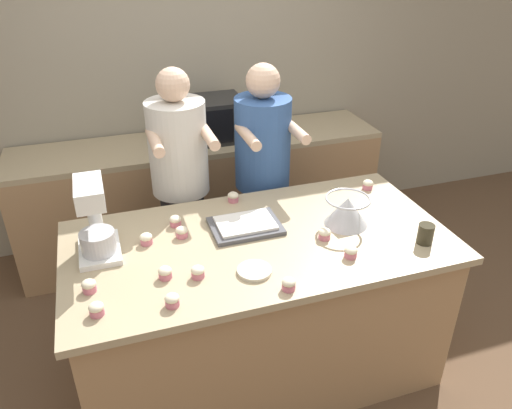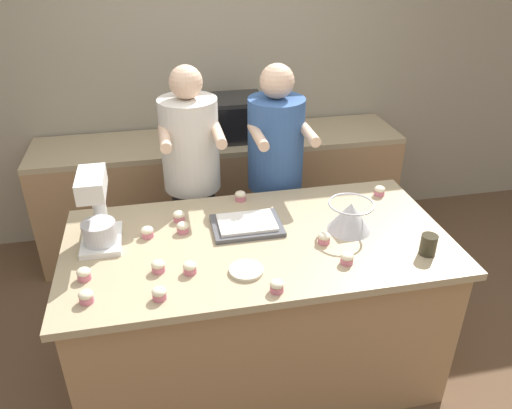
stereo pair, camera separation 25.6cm
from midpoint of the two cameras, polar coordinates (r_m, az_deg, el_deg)
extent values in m
plane|color=brown|center=(3.21, -2.10, -17.87)|extent=(16.00, 16.00, 0.00)
cube|color=gray|center=(4.05, -9.82, 14.51)|extent=(10.00, 0.06, 2.70)
cube|color=#A87F56|center=(2.90, -2.26, -11.97)|extent=(1.92, 0.96, 0.88)
cube|color=tan|center=(2.62, -2.45, -4.41)|extent=(2.00, 1.02, 0.04)
cube|color=#A87F56|center=(4.05, -7.92, 0.87)|extent=(2.80, 0.60, 0.89)
cube|color=tan|center=(3.85, -8.39, 6.97)|extent=(2.80, 0.60, 0.04)
cylinder|color=#232328|center=(3.44, -10.12, -4.96)|extent=(0.28, 0.28, 0.88)
cylinder|color=silver|center=(3.10, -11.29, 6.33)|extent=(0.36, 0.36, 0.58)
sphere|color=#DBB293|center=(2.97, -12.02, 13.23)|extent=(0.20, 0.20, 0.20)
cylinder|color=#DBB293|center=(2.88, -14.03, 6.95)|extent=(0.06, 0.34, 0.06)
cylinder|color=#DBB293|center=(2.91, -8.06, 7.79)|extent=(0.06, 0.34, 0.06)
cylinder|color=#33384C|center=(3.54, -1.39, -3.79)|extent=(0.28, 0.28, 0.84)
cylinder|color=#335693|center=(3.21, -1.54, 6.99)|extent=(0.36, 0.36, 0.59)
sphere|color=#DBB293|center=(3.08, -1.64, 13.92)|extent=(0.21, 0.21, 0.21)
cylinder|color=#DBB293|center=(2.97, -3.45, 7.76)|extent=(0.06, 0.34, 0.06)
cylinder|color=#DBB293|center=(3.06, 2.13, 8.43)|extent=(0.06, 0.34, 0.06)
cube|color=white|center=(2.66, -20.09, -4.96)|extent=(0.20, 0.30, 0.03)
cylinder|color=white|center=(2.69, -20.65, -1.02)|extent=(0.07, 0.07, 0.27)
cube|color=white|center=(2.49, -21.37, 1.20)|extent=(0.13, 0.26, 0.10)
cylinder|color=#BCBCC1|center=(2.59, -20.35, -4.12)|extent=(0.17, 0.17, 0.11)
cone|color=#BCBCC1|center=(2.72, 7.71, -0.84)|extent=(0.24, 0.24, 0.16)
torus|color=#BCBCC1|center=(2.69, 7.82, 0.57)|extent=(0.25, 0.25, 0.01)
cube|color=#4C4C51|center=(2.70, -3.93, -2.56)|extent=(0.37, 0.28, 0.02)
cube|color=white|center=(2.69, -3.95, -2.20)|extent=(0.31, 0.22, 0.02)
cube|color=black|center=(3.81, -7.08, 9.63)|extent=(0.47, 0.37, 0.31)
cube|color=black|center=(3.63, -7.11, 8.63)|extent=(0.32, 0.01, 0.25)
cube|color=#2D2D2D|center=(3.67, -3.87, 9.03)|extent=(0.09, 0.01, 0.25)
cylinder|color=#332D1E|center=(2.66, 16.24, -3.33)|extent=(0.08, 0.08, 0.11)
cylinder|color=beige|center=(2.37, -3.30, -7.66)|extent=(0.16, 0.16, 0.02)
cylinder|color=#D17084|center=(2.28, -20.90, -11.49)|extent=(0.06, 0.06, 0.03)
ellipsoid|color=beige|center=(2.27, -21.01, -11.00)|extent=(0.06, 0.06, 0.04)
cylinder|color=#D17084|center=(2.66, -15.13, -4.15)|extent=(0.06, 0.06, 0.03)
ellipsoid|color=beige|center=(2.64, -15.20, -3.69)|extent=(0.06, 0.06, 0.04)
cylinder|color=#D17084|center=(3.15, 10.38, 1.97)|extent=(0.06, 0.06, 0.03)
ellipsoid|color=beige|center=(3.14, 10.42, 2.38)|extent=(0.06, 0.06, 0.04)
cylinder|color=#D17084|center=(2.23, -12.86, -11.01)|extent=(0.06, 0.06, 0.03)
ellipsoid|color=beige|center=(2.22, -12.93, -10.51)|extent=(0.06, 0.06, 0.04)
cylinder|color=#D17084|center=(2.27, 0.48, -9.47)|extent=(0.06, 0.06, 0.03)
ellipsoid|color=beige|center=(2.25, 0.49, -8.97)|extent=(0.06, 0.06, 0.04)
cylinder|color=#D17084|center=(2.77, -11.81, -2.17)|extent=(0.06, 0.06, 0.03)
ellipsoid|color=beige|center=(2.76, -11.86, -1.73)|extent=(0.06, 0.06, 0.04)
cylinder|color=#D17084|center=(2.37, -9.77, -7.99)|extent=(0.06, 0.06, 0.03)
ellipsoid|color=beige|center=(2.35, -9.82, -7.50)|extent=(0.06, 0.06, 0.04)
cylinder|color=#D17084|center=(2.40, -13.39, -7.97)|extent=(0.06, 0.06, 0.03)
ellipsoid|color=beige|center=(2.38, -13.46, -7.48)|extent=(0.06, 0.06, 0.04)
cylinder|color=#D17084|center=(2.62, 5.06, -3.70)|extent=(0.06, 0.06, 0.03)
ellipsoid|color=beige|center=(2.60, 5.08, -3.24)|extent=(0.06, 0.06, 0.04)
cylinder|color=#D17084|center=(2.42, -21.45, -9.03)|extent=(0.06, 0.06, 0.03)
ellipsoid|color=beige|center=(2.40, -21.56, -8.56)|extent=(0.06, 0.06, 0.04)
cylinder|color=#D17084|center=(2.67, -11.19, -3.44)|extent=(0.06, 0.06, 0.03)
ellipsoid|color=beige|center=(2.66, -11.24, -2.98)|extent=(0.06, 0.06, 0.04)
cylinder|color=#D17084|center=(2.97, -5.09, 0.56)|extent=(0.06, 0.06, 0.03)
ellipsoid|color=beige|center=(2.95, -5.11, 0.99)|extent=(0.06, 0.06, 0.04)
cylinder|color=#D17084|center=(2.49, 7.88, -5.76)|extent=(0.06, 0.06, 0.03)
ellipsoid|color=beige|center=(2.48, 7.92, -5.29)|extent=(0.06, 0.06, 0.04)
camera|label=1|loc=(0.13, -92.86, -1.60)|focal=35.00mm
camera|label=2|loc=(0.13, 87.14, 1.60)|focal=35.00mm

